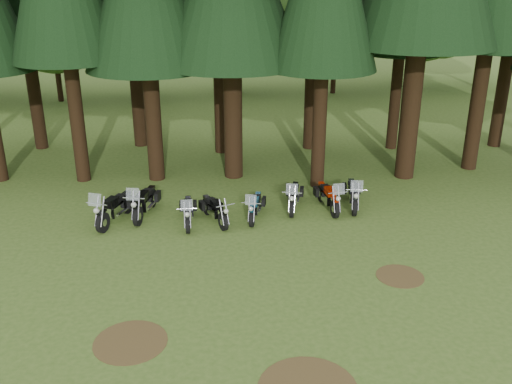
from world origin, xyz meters
TOP-DOWN VIEW (x-y plane):
  - ground at (0.00, 0.00)m, footprint 120.00×120.00m
  - decid_2 at (-10.43, 24.78)m, footprint 6.72×6.53m
  - decid_3 at (-4.71, 25.13)m, footprint 6.12×5.95m
  - decid_4 at (1.58, 26.32)m, footprint 5.93×5.76m
  - decid_5 at (8.29, 25.71)m, footprint 8.45×8.21m
  - decid_6 at (14.85, 27.01)m, footprint 7.06×6.86m
  - dirt_patch_0 at (-3.00, -2.00)m, footprint 1.80×1.80m
  - dirt_patch_1 at (4.50, 0.50)m, footprint 1.40×1.40m
  - motorcycle_0 at (-4.33, 5.03)m, footprint 1.18×2.37m
  - motorcycle_1 at (-3.33, 5.50)m, footprint 0.81×2.41m
  - motorcycle_2 at (-1.77, 4.67)m, footprint 0.39×2.10m
  - motorcycle_3 at (-0.83, 4.77)m, footprint 0.90×2.00m
  - motorcycle_4 at (0.61, 4.96)m, footprint 0.72×2.05m
  - motorcycle_5 at (2.11, 5.68)m, footprint 0.76×2.21m
  - motorcycle_6 at (3.38, 5.53)m, footprint 0.56×2.27m
  - motorcycle_7 at (4.34, 5.68)m, footprint 0.65×2.33m

SIDE VIEW (x-z plane):
  - ground at x=0.00m, z-range 0.00..0.00m
  - dirt_patch_0 at x=-3.00m, z-range 0.00..0.01m
  - dirt_patch_1 at x=4.50m, z-range 0.00..0.01m
  - motorcycle_4 at x=0.61m, z-range -0.21..1.08m
  - motorcycle_3 at x=-0.83m, z-range 0.01..0.86m
  - motorcycle_2 at x=-1.77m, z-range -0.22..1.11m
  - motorcycle_5 at x=2.11m, z-range -0.23..1.16m
  - motorcycle_6 at x=3.38m, z-range -0.24..1.19m
  - motorcycle_7 at x=4.34m, z-range -0.24..1.22m
  - motorcycle_1 at x=-3.33m, z-range -0.25..1.27m
  - motorcycle_0 at x=-4.33m, z-range -0.25..1.28m
  - decid_4 at x=1.58m, z-range 0.67..8.07m
  - decid_3 at x=-4.71m, z-range 0.69..8.34m
  - decid_2 at x=-10.43m, z-range 0.76..9.15m
  - decid_6 at x=14.85m, z-range 0.79..9.61m
  - decid_5 at x=8.29m, z-range 0.95..11.51m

